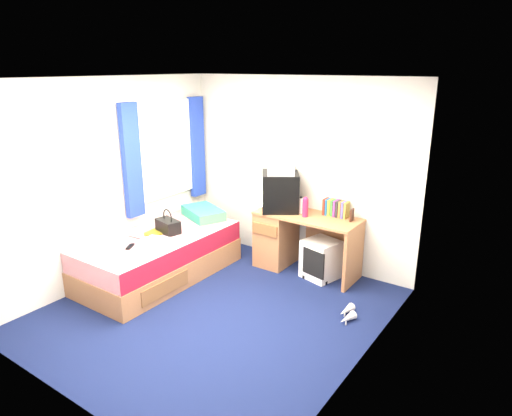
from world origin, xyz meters
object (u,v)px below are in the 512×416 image
Objects in this scene: crt_tv at (280,191)px; storage_cube at (321,259)px; white_heels at (347,314)px; aerosol_can at (301,206)px; bed at (160,256)px; magazine at (156,232)px; water_bottle at (135,235)px; remote_control at (130,246)px; pillow at (203,213)px; desk at (288,237)px; colour_swatch_fan at (120,254)px; picture_frame at (352,215)px; pink_water_bottle at (305,208)px; vcr at (280,169)px; handbag at (168,226)px; towel at (157,244)px.

storage_cube is at bearing 50.38° from crt_tv.
crt_tv reaches higher than white_heels.
aerosol_can is at bearing 57.00° from crt_tv.
bed is 7.14× the size of magazine.
water_bottle is 2.62m from white_heels.
magazine is 1.75× the size of remote_control.
desk is at bearing 16.75° from pillow.
picture_frame is at bearing 46.27° from colour_swatch_fan.
crt_tv is at bearing 19.04° from pillow.
desk reaches higher than colour_swatch_fan.
storage_cube is at bearing 4.33° from pink_water_bottle.
crt_tv is at bearing -89.24° from vcr.
bed is at bearing -82.97° from handbag.
magazine is at bearing -144.84° from pink_water_bottle.
water_bottle is (-0.18, -1.03, -0.03)m from pillow.
aerosol_can is (-0.34, 0.07, 0.61)m from storage_cube.
crt_tv is 1.46m from handbag.
towel is (-1.34, -1.41, 0.35)m from storage_cube.
pillow is 1.37m from aerosol_can.
white_heels is (0.67, -0.71, -0.20)m from storage_cube.
desk is at bearing 60.11° from colour_swatch_fan.
towel reaches higher than magazine.
picture_frame is 2.60m from remote_control.
aerosol_can is 2.22m from colour_swatch_fan.
bed is at bearing -131.28° from storage_cube.
pink_water_bottle reaches higher than storage_cube.
desk is at bearing -179.16° from picture_frame.
storage_cube is 0.67m from picture_frame.
water_bottle is at bearing -140.84° from pink_water_bottle.
picture_frame is 2.39m from magazine.
pillow reaches higher than magazine.
pillow is at bearing 169.61° from white_heels.
water_bottle is at bearing 99.01° from remote_control.
towel is at bearing -40.83° from magazine.
pink_water_bottle reaches higher than remote_control.
crt_tv reaches higher than storage_cube.
bed is 1.70m from crt_tv.
storage_cube is 0.99m from crt_tv.
handbag is at bearing 60.47° from remote_control.
bed is 0.39m from handbag.
remote_control is at bearing -76.57° from handbag.
pillow reaches higher than remote_control.
colour_swatch_fan is at bearing -116.87° from storage_cube.
white_heels is (2.30, 0.85, -0.51)m from remote_control.
pillow is at bearing -155.70° from storage_cube.
magazine is at bearing -77.59° from vcr.
towel is 0.42m from colour_swatch_fan.
handbag reaches higher than magazine.
water_bottle is at bearing 120.60° from colour_swatch_fan.
picture_frame is 0.64m from aerosol_can.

